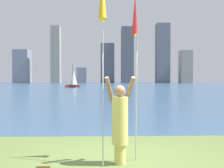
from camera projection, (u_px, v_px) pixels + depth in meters
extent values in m
cube|color=#335170|center=(106.00, 86.00, 67.39)|extent=(120.00, 117.54, 0.12)
cube|color=#2D381C|center=(111.00, 137.00, 8.65)|extent=(120.00, 0.70, 0.02)
cylinder|color=#D8CC66|center=(120.00, 154.00, 5.84)|extent=(0.25, 0.25, 0.44)
cylinder|color=#D8CC66|center=(120.00, 121.00, 5.83)|extent=(0.36, 0.36, 1.05)
sphere|color=#936B51|center=(120.00, 91.00, 5.82)|extent=(0.26, 0.26, 0.26)
cylinder|color=#936B51|center=(110.00, 90.00, 5.96)|extent=(0.26, 0.41, 0.61)
cylinder|color=#936B51|center=(130.00, 90.00, 5.97)|extent=(0.26, 0.41, 0.61)
cylinder|color=#B2B2B7|center=(103.00, 95.00, 5.93)|extent=(0.02, 0.59, 3.01)
sphere|color=yellow|center=(103.00, 21.00, 5.33)|extent=(0.06, 0.06, 0.06)
cylinder|color=#B2B2B7|center=(136.00, 98.00, 5.95)|extent=(0.02, 0.29, 2.91)
cone|color=red|center=(135.00, 15.00, 6.22)|extent=(0.16, 0.25, 0.99)
sphere|color=yellow|center=(135.00, 35.00, 6.19)|extent=(0.06, 0.06, 0.06)
cube|color=maroon|center=(72.00, 86.00, 56.62)|extent=(3.19, 1.22, 0.59)
cylinder|color=#47474C|center=(72.00, 74.00, 56.57)|extent=(0.09, 0.09, 4.50)
cone|color=silver|center=(74.00, 78.00, 56.64)|extent=(1.90, 1.90, 2.92)
cube|color=gray|center=(22.00, 67.00, 113.40)|extent=(6.34, 6.71, 14.21)
cube|color=gray|center=(56.00, 55.00, 111.05)|extent=(3.85, 4.03, 24.03)
cube|color=gray|center=(82.00, 75.00, 111.06)|extent=(4.18, 3.73, 6.54)
cube|color=#565B66|center=(107.00, 63.00, 116.53)|extent=(6.02, 4.05, 17.47)
cube|color=#565B66|center=(127.00, 55.00, 114.77)|extent=(5.16, 5.89, 24.23)
cube|color=slate|center=(163.00, 53.00, 114.63)|extent=(5.68, 5.08, 25.78)
cube|color=gray|center=(185.00, 67.00, 112.61)|extent=(4.90, 4.99, 13.92)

